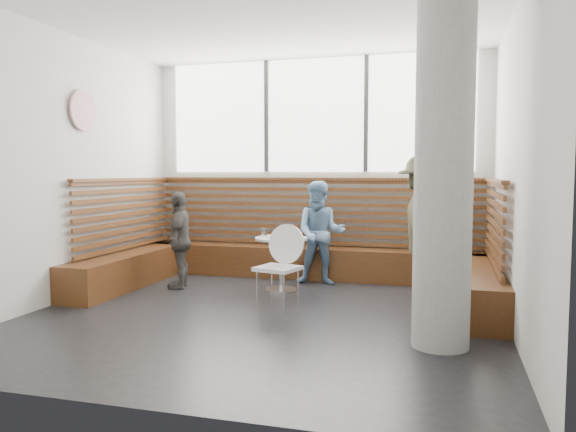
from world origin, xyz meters
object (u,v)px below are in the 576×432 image
(concrete_column, at_px, (444,165))
(child_back, at_px, (320,233))
(adult_man, at_px, (426,228))
(cafe_table, at_px, (281,253))
(cafe_chair, at_px, (280,259))
(child_left, at_px, (180,240))

(concrete_column, relative_size, child_back, 2.25)
(adult_man, relative_size, child_back, 1.25)
(cafe_table, relative_size, child_back, 0.49)
(cafe_table, height_order, child_back, child_back)
(cafe_table, relative_size, cafe_chair, 0.74)
(concrete_column, relative_size, child_left, 2.50)
(cafe_table, xyz_separation_m, adult_man, (1.82, -0.14, 0.38))
(cafe_chair, xyz_separation_m, child_back, (0.16, 1.44, 0.15))
(child_back, bearing_deg, cafe_table, -133.27)
(cafe_table, distance_m, child_back, 0.71)
(concrete_column, height_order, adult_man, concrete_column)
(child_left, bearing_deg, adult_man, 76.13)
(cafe_table, bearing_deg, adult_man, -4.34)
(cafe_chair, height_order, child_back, child_back)
(child_back, bearing_deg, child_left, -164.83)
(concrete_column, height_order, child_back, concrete_column)
(cafe_chair, bearing_deg, child_back, 98.72)
(child_left, bearing_deg, cafe_chair, 51.25)
(cafe_chair, height_order, adult_man, adult_man)
(concrete_column, height_order, child_left, concrete_column)
(concrete_column, bearing_deg, adult_man, 96.48)
(child_back, xyz_separation_m, child_left, (-1.75, -0.72, -0.07))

